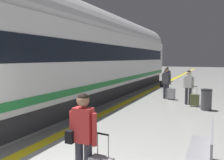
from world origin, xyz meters
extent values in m
cube|color=yellow|center=(-0.93, 10.00, 0.00)|extent=(0.36, 80.00, 0.01)
cube|color=slate|center=(-1.29, 10.00, 0.00)|extent=(0.68, 80.00, 0.01)
cube|color=#38383D|center=(-3.10, 6.77, 0.35)|extent=(2.67, 25.83, 0.70)
cube|color=white|center=(-3.10, 6.77, 2.15)|extent=(2.90, 26.90, 2.90)
cylinder|color=white|center=(-3.10, 6.77, 3.55)|extent=(2.84, 26.37, 2.84)
cube|color=black|center=(-3.10, 6.77, 2.50)|extent=(2.93, 25.29, 0.80)
cube|color=#268C3F|center=(-3.10, 6.77, 1.00)|extent=(2.94, 26.37, 0.24)
cube|color=gray|center=(-4.56, 10.81, 1.90)|extent=(0.02, 0.90, 2.00)
cube|color=red|center=(1.16, 0.68, 1.11)|extent=(0.33, 0.20, 0.59)
cylinder|color=red|center=(1.37, 0.67, 1.07)|extent=(0.09, 0.09, 0.55)
cylinder|color=red|center=(0.94, 0.67, 1.07)|extent=(0.09, 0.09, 0.55)
sphere|color=#A37556|center=(1.16, 0.68, 1.53)|extent=(0.22, 0.22, 0.22)
sphere|color=black|center=(1.16, 0.68, 1.56)|extent=(0.20, 0.20, 0.20)
cube|color=black|center=(0.96, 0.65, 0.92)|extent=(0.14, 0.27, 0.22)
cylinder|color=gray|center=(1.62, 0.69, 0.81)|extent=(0.02, 0.02, 0.38)
cylinder|color=gray|center=(1.41, 0.71, 0.81)|extent=(0.02, 0.02, 0.38)
cube|color=black|center=(1.51, 0.70, 1.00)|extent=(0.22, 0.05, 0.02)
cylinder|color=#383842|center=(0.63, 10.20, 0.42)|extent=(0.14, 0.14, 0.84)
cylinder|color=#383842|center=(0.80, 10.15, 0.42)|extent=(0.14, 0.14, 0.84)
cube|color=#4C4C51|center=(0.71, 10.18, 1.14)|extent=(0.38, 0.28, 0.60)
cylinder|color=#4C4C51|center=(0.50, 10.24, 1.09)|extent=(0.09, 0.09, 0.56)
cylinder|color=#4C4C51|center=(0.93, 10.13, 1.09)|extent=(0.09, 0.09, 0.56)
sphere|color=#A37556|center=(0.71, 10.18, 1.57)|extent=(0.22, 0.22, 0.22)
sphere|color=black|center=(0.71, 10.18, 1.59)|extent=(0.20, 0.20, 0.20)
cube|color=#9E9EA3|center=(1.03, 9.97, 0.34)|extent=(0.43, 0.32, 0.55)
cube|color=#9E9EA3|center=(1.06, 10.08, 0.27)|extent=(0.30, 0.10, 0.30)
cylinder|color=black|center=(0.88, 9.94, 0.03)|extent=(0.04, 0.06, 0.06)
cylinder|color=black|center=(1.15, 9.87, 0.03)|extent=(0.04, 0.06, 0.06)
cylinder|color=#383842|center=(1.92, 8.97, 0.41)|extent=(0.14, 0.14, 0.82)
cylinder|color=#383842|center=(2.10, 8.94, 0.41)|extent=(0.14, 0.14, 0.82)
cube|color=silver|center=(2.01, 8.96, 1.11)|extent=(0.37, 0.26, 0.59)
cylinder|color=silver|center=(1.80, 9.01, 1.07)|extent=(0.09, 0.09, 0.55)
cylinder|color=silver|center=(2.22, 8.92, 1.07)|extent=(0.09, 0.09, 0.55)
sphere|color=beige|center=(2.01, 8.96, 1.53)|extent=(0.22, 0.22, 0.22)
sphere|color=black|center=(2.01, 8.96, 1.56)|extent=(0.20, 0.20, 0.20)
cube|color=#596038|center=(2.33, 8.61, 0.32)|extent=(0.41, 0.27, 0.51)
cube|color=#596038|center=(2.35, 8.73, 0.25)|extent=(0.31, 0.06, 0.28)
cylinder|color=black|center=(2.18, 8.57, 0.03)|extent=(0.03, 0.06, 0.06)
cylinder|color=black|center=(2.46, 8.53, 0.03)|extent=(0.03, 0.06, 0.06)
cylinder|color=gray|center=(2.22, 8.57, 0.76)|extent=(0.02, 0.02, 0.38)
cylinder|color=gray|center=(2.42, 8.54, 0.76)|extent=(0.02, 0.02, 0.38)
cube|color=black|center=(2.32, 8.56, 0.95)|extent=(0.22, 0.06, 0.02)
cylinder|color=#383842|center=(-0.20, 14.86, 0.39)|extent=(0.13, 0.13, 0.79)
cylinder|color=#383842|center=(-0.03, 14.89, 0.39)|extent=(0.13, 0.13, 0.79)
cube|color=#4C4C51|center=(-0.11, 14.88, 1.07)|extent=(0.35, 0.25, 0.56)
cylinder|color=#4C4C51|center=(-0.32, 14.84, 1.02)|extent=(0.08, 0.08, 0.53)
cylinder|color=#4C4C51|center=(0.08, 14.93, 1.02)|extent=(0.08, 0.08, 0.53)
sphere|color=#A37556|center=(-0.11, 14.88, 1.47)|extent=(0.21, 0.21, 0.21)
sphere|color=black|center=(-0.11, 14.88, 1.50)|extent=(0.19, 0.19, 0.19)
cube|color=navy|center=(-0.09, 14.74, 1.09)|extent=(0.27, 0.18, 0.38)
cube|color=black|center=(-0.43, 14.67, 0.30)|extent=(0.41, 0.29, 0.48)
cube|color=black|center=(-0.46, 14.79, 0.24)|extent=(0.31, 0.07, 0.26)
cylinder|color=black|center=(-0.56, 14.58, 0.03)|extent=(0.03, 0.06, 0.06)
cylinder|color=black|center=(-0.28, 14.63, 0.03)|extent=(0.03, 0.06, 0.06)
cylinder|color=gray|center=(-0.53, 14.60, 0.73)|extent=(0.02, 0.02, 0.38)
cylinder|color=gray|center=(-0.32, 14.64, 0.73)|extent=(0.02, 0.02, 0.38)
cube|color=black|center=(-0.42, 14.62, 0.92)|extent=(0.22, 0.06, 0.02)
cube|color=#99999E|center=(2.95, 2.03, 0.45)|extent=(0.44, 1.70, 0.06)
cube|color=#99999E|center=(3.15, 2.03, 0.69)|extent=(0.04, 1.70, 0.44)
cube|color=#4C4C51|center=(2.95, 2.75, 0.23)|extent=(0.40, 0.06, 0.45)
cylinder|color=#4C4C51|center=(2.85, 8.03, 0.42)|extent=(0.44, 0.44, 0.85)
cylinder|color=#262628|center=(2.85, 8.03, 0.88)|extent=(0.46, 0.46, 0.06)
camera|label=1|loc=(3.15, -2.59, 2.23)|focal=37.15mm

